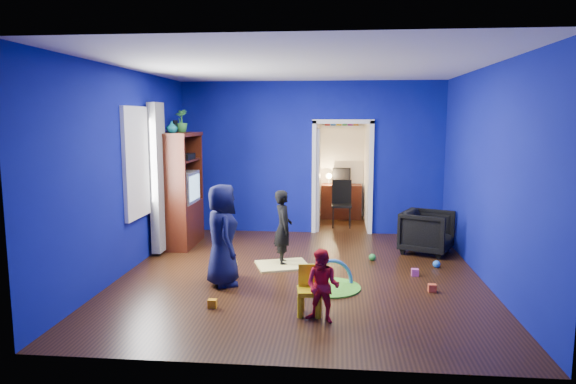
# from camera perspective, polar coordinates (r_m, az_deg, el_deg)

# --- Properties ---
(floor) EXTENTS (5.00, 5.50, 0.01)m
(floor) POSITION_cam_1_polar(r_m,az_deg,el_deg) (7.39, 1.41, -9.12)
(floor) COLOR black
(floor) RESTS_ON ground
(ceiling) EXTENTS (5.00, 5.50, 0.01)m
(ceiling) POSITION_cam_1_polar(r_m,az_deg,el_deg) (7.10, 1.50, 13.85)
(ceiling) COLOR white
(ceiling) RESTS_ON wall_back
(wall_back) EXTENTS (5.00, 0.02, 2.90)m
(wall_back) POSITION_cam_1_polar(r_m,az_deg,el_deg) (9.83, 2.58, 3.80)
(wall_back) COLOR navy
(wall_back) RESTS_ON floor
(wall_front) EXTENTS (5.00, 0.02, 2.90)m
(wall_front) POSITION_cam_1_polar(r_m,az_deg,el_deg) (4.39, -1.07, -1.65)
(wall_front) COLOR navy
(wall_front) RESTS_ON floor
(wall_left) EXTENTS (0.02, 5.50, 2.90)m
(wall_left) POSITION_cam_1_polar(r_m,az_deg,el_deg) (7.69, -17.48, 2.21)
(wall_left) COLOR navy
(wall_left) RESTS_ON floor
(wall_right) EXTENTS (0.02, 5.50, 2.90)m
(wall_right) POSITION_cam_1_polar(r_m,az_deg,el_deg) (7.36, 21.27, 1.78)
(wall_right) COLOR navy
(wall_right) RESTS_ON floor
(alcove) EXTENTS (1.00, 1.75, 2.50)m
(alcove) POSITION_cam_1_polar(r_m,az_deg,el_deg) (10.71, 6.03, 3.05)
(alcove) COLOR silver
(alcove) RESTS_ON floor
(armchair) EXTENTS (1.01, 1.00, 0.70)m
(armchair) POSITION_cam_1_polar(r_m,az_deg,el_deg) (8.75, 15.19, -4.30)
(armchair) COLOR black
(armchair) RESTS_ON floor
(child_black) EXTENTS (0.36, 0.47, 1.14)m
(child_black) POSITION_cam_1_polar(r_m,az_deg,el_deg) (7.74, -0.54, -3.97)
(child_black) COLOR black
(child_black) RESTS_ON floor
(child_navy) EXTENTS (0.65, 0.78, 1.35)m
(child_navy) POSITION_cam_1_polar(r_m,az_deg,el_deg) (6.83, -7.32, -4.76)
(child_navy) COLOR #10163C
(child_navy) RESTS_ON floor
(toddler_red) EXTENTS (0.47, 0.41, 0.81)m
(toddler_red) POSITION_cam_1_polar(r_m,az_deg,el_deg) (5.64, 3.88, -10.39)
(toddler_red) COLOR red
(toddler_red) RESTS_ON floor
(vase) EXTENTS (0.22, 0.22, 0.19)m
(vase) POSITION_cam_1_polar(r_m,az_deg,el_deg) (8.70, -12.79, 7.04)
(vase) COLOR #0D6A6D
(vase) RESTS_ON tv_armoire
(potted_plant) EXTENTS (0.26, 0.26, 0.39)m
(potted_plant) POSITION_cam_1_polar(r_m,az_deg,el_deg) (9.20, -11.80, 7.74)
(potted_plant) COLOR #308634
(potted_plant) RESTS_ON tv_armoire
(tv_armoire) EXTENTS (0.58, 1.14, 1.96)m
(tv_armoire) POSITION_cam_1_polar(r_m,az_deg,el_deg) (9.07, -11.99, 0.28)
(tv_armoire) COLOR #3E150A
(tv_armoire) RESTS_ON floor
(crt_tv) EXTENTS (0.46, 0.70, 0.54)m
(crt_tv) POSITION_cam_1_polar(r_m,az_deg,el_deg) (9.05, -11.76, 0.52)
(crt_tv) COLOR silver
(crt_tv) RESTS_ON tv_armoire
(yellow_blanket) EXTENTS (0.90, 0.81, 0.03)m
(yellow_blanket) POSITION_cam_1_polar(r_m,az_deg,el_deg) (7.78, -0.61, -8.12)
(yellow_blanket) COLOR #F2E07A
(yellow_blanket) RESTS_ON floor
(hopper_ball) EXTENTS (0.39, 0.39, 0.39)m
(hopper_ball) POSITION_cam_1_polar(r_m,az_deg,el_deg) (7.20, -7.20, -8.03)
(hopper_ball) COLOR yellow
(hopper_ball) RESTS_ON floor
(kid_chair) EXTENTS (0.31, 0.31, 0.50)m
(kid_chair) POSITION_cam_1_polar(r_m,az_deg,el_deg) (5.89, 2.44, -11.15)
(kid_chair) COLOR yellow
(kid_chair) RESTS_ON floor
(play_mat) EXTENTS (0.83, 0.83, 0.02)m
(play_mat) POSITION_cam_1_polar(r_m,az_deg,el_deg) (6.84, 4.58, -10.51)
(play_mat) COLOR green
(play_mat) RESTS_ON floor
(toy_arch) EXTENTS (0.66, 0.44, 0.74)m
(toy_arch) POSITION_cam_1_polar(r_m,az_deg,el_deg) (6.83, 4.58, -10.44)
(toy_arch) COLOR #3F8CD8
(toy_arch) RESTS_ON floor
(window_left) EXTENTS (0.03, 0.95, 1.55)m
(window_left) POSITION_cam_1_polar(r_m,az_deg,el_deg) (8.00, -16.44, 3.19)
(window_left) COLOR white
(window_left) RESTS_ON wall_left
(curtain) EXTENTS (0.14, 0.42, 2.40)m
(curtain) POSITION_cam_1_polar(r_m,az_deg,el_deg) (8.50, -14.27, 1.51)
(curtain) COLOR slate
(curtain) RESTS_ON floor
(doorway) EXTENTS (1.16, 0.10, 2.10)m
(doorway) POSITION_cam_1_polar(r_m,az_deg,el_deg) (9.86, 6.05, 1.44)
(doorway) COLOR white
(doorway) RESTS_ON floor
(study_desk) EXTENTS (0.88, 0.44, 0.75)m
(study_desk) POSITION_cam_1_polar(r_m,az_deg,el_deg) (11.45, 5.93, -1.03)
(study_desk) COLOR #3D140A
(study_desk) RESTS_ON floor
(desk_monitor) EXTENTS (0.40, 0.05, 0.32)m
(desk_monitor) POSITION_cam_1_polar(r_m,az_deg,el_deg) (11.49, 5.97, 1.89)
(desk_monitor) COLOR black
(desk_monitor) RESTS_ON study_desk
(desk_lamp) EXTENTS (0.14, 0.14, 0.14)m
(desk_lamp) POSITION_cam_1_polar(r_m,az_deg,el_deg) (11.44, 4.57, 1.78)
(desk_lamp) COLOR #FFD88C
(desk_lamp) RESTS_ON study_desk
(folding_chair) EXTENTS (0.40, 0.40, 0.92)m
(folding_chair) POSITION_cam_1_polar(r_m,az_deg,el_deg) (10.49, 5.98, -1.41)
(folding_chair) COLOR black
(folding_chair) RESTS_ON floor
(book_shelf) EXTENTS (0.88, 0.24, 0.04)m
(book_shelf) POSITION_cam_1_polar(r_m,az_deg,el_deg) (11.42, 6.05, 7.23)
(book_shelf) COLOR white
(book_shelf) RESTS_ON study_desk
(toy_0) EXTENTS (0.10, 0.08, 0.10)m
(toy_0) POSITION_cam_1_polar(r_m,az_deg,el_deg) (6.92, 15.73, -10.24)
(toy_0) COLOR #F65529
(toy_0) RESTS_ON floor
(toy_1) EXTENTS (0.11, 0.11, 0.11)m
(toy_1) POSITION_cam_1_polar(r_m,az_deg,el_deg) (8.01, 16.18, -7.67)
(toy_1) COLOR blue
(toy_1) RESTS_ON floor
(toy_2) EXTENTS (0.10, 0.08, 0.10)m
(toy_2) POSITION_cam_1_polar(r_m,az_deg,el_deg) (6.21, -8.41, -12.17)
(toy_2) COLOR orange
(toy_2) RESTS_ON floor
(toy_3) EXTENTS (0.11, 0.11, 0.11)m
(toy_3) POSITION_cam_1_polar(r_m,az_deg,el_deg) (8.17, 9.35, -7.14)
(toy_3) COLOR green
(toy_3) RESTS_ON floor
(toy_4) EXTENTS (0.10, 0.08, 0.10)m
(toy_4) POSITION_cam_1_polar(r_m,az_deg,el_deg) (7.52, 13.93, -8.66)
(toy_4) COLOR #D14E9E
(toy_4) RESTS_ON floor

